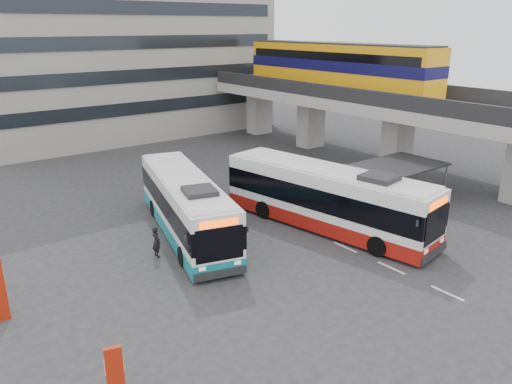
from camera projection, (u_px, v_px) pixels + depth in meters
ground at (310, 260)px, 24.82m from camera, size 120.00×120.00×0.00m
viaduct at (348, 85)px, 42.90m from camera, size 8.00×32.00×9.68m
bike_shelter at (376, 187)px, 31.56m from camera, size 10.00×4.00×2.54m
office_block at (116, 11)px, 51.38m from camera, size 30.00×15.00×25.00m
road_markings at (391, 268)px, 24.01m from camera, size 0.15×7.60×0.01m
bus_main at (326, 199)px, 28.27m from camera, size 4.92×13.20×3.82m
bus_teal at (186, 206)px, 27.50m from camera, size 5.71×12.27×3.55m
pedestrian at (156, 242)px, 24.96m from camera, size 0.40×0.60×1.61m
sign_totem_south at (116, 383)px, 14.39m from camera, size 0.54×0.29×2.52m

